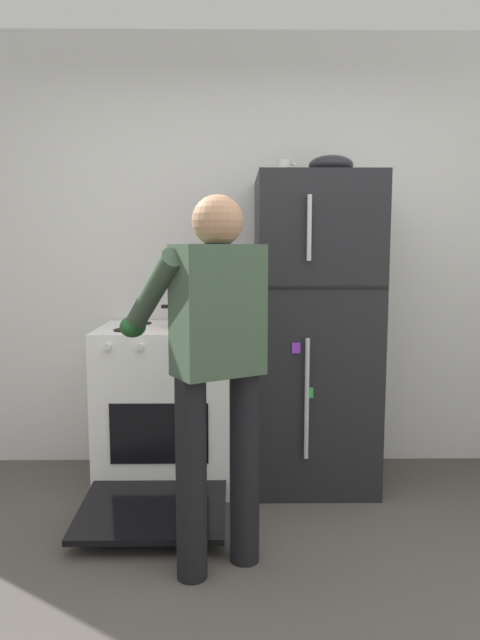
{
  "coord_description": "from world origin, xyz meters",
  "views": [
    {
      "loc": [
        -0.06,
        -1.77,
        1.38
      ],
      "look_at": [
        -0.02,
        1.32,
        1.0
      ],
      "focal_mm": 32.39,
      "sensor_mm": 36.0,
      "label": 1
    }
  ],
  "objects_px": {
    "stove_range": "(166,407)",
    "person_cook": "(213,349)",
    "refrigerator": "(314,332)",
    "mixing_bowl": "(331,166)",
    "coffee_mug": "(285,168)",
    "red_pot": "(191,315)"
  },
  "relations": [
    {
      "from": "red_pot",
      "to": "mixing_bowl",
      "type": "relative_size",
      "value": 1.35
    },
    {
      "from": "stove_range",
      "to": "person_cook",
      "type": "relative_size",
      "value": 0.77
    },
    {
      "from": "person_cook",
      "to": "mixing_bowl",
      "type": "bearing_deg",
      "value": 55.89
    },
    {
      "from": "coffee_mug",
      "to": "mixing_bowl",
      "type": "bearing_deg",
      "value": -10.99
    },
    {
      "from": "red_pot",
      "to": "refrigerator",
      "type": "bearing_deg",
      "value": 3.97
    },
    {
      "from": "mixing_bowl",
      "to": "person_cook",
      "type": "bearing_deg",
      "value": -124.11
    },
    {
      "from": "refrigerator",
      "to": "coffee_mug",
      "type": "bearing_deg",
      "value": 164.17
    },
    {
      "from": "stove_range",
      "to": "coffee_mug",
      "type": "distance_m",
      "value": 1.55
    },
    {
      "from": "refrigerator",
      "to": "red_pot",
      "type": "bearing_deg",
      "value": -176.03
    },
    {
      "from": "stove_range",
      "to": "coffee_mug",
      "type": "height_order",
      "value": "coffee_mug"
    },
    {
      "from": "red_pot",
      "to": "mixing_bowl",
      "type": "bearing_deg",
      "value": 3.59
    },
    {
      "from": "refrigerator",
      "to": "person_cook",
      "type": "height_order",
      "value": "refrigerator"
    },
    {
      "from": "refrigerator",
      "to": "coffee_mug",
      "type": "height_order",
      "value": "coffee_mug"
    },
    {
      "from": "stove_range",
      "to": "mixing_bowl",
      "type": "relative_size",
      "value": 4.91
    },
    {
      "from": "refrigerator",
      "to": "person_cook",
      "type": "relative_size",
      "value": 1.12
    },
    {
      "from": "coffee_mug",
      "to": "stove_range",
      "type": "bearing_deg",
      "value": -174.43
    },
    {
      "from": "refrigerator",
      "to": "mixing_bowl",
      "type": "xyz_separation_m",
      "value": [
        0.08,
        0.0,
        0.95
      ]
    },
    {
      "from": "refrigerator",
      "to": "person_cook",
      "type": "xyz_separation_m",
      "value": [
        -0.56,
        -0.94,
        0.07
      ]
    },
    {
      "from": "stove_range",
      "to": "refrigerator",
      "type": "bearing_deg",
      "value": 1.17
    },
    {
      "from": "red_pot",
      "to": "coffee_mug",
      "type": "bearing_deg",
      "value": 10.52
    },
    {
      "from": "refrigerator",
      "to": "coffee_mug",
      "type": "xyz_separation_m",
      "value": [
        -0.18,
        0.05,
        0.94
      ]
    },
    {
      "from": "refrigerator",
      "to": "stove_range",
      "type": "xyz_separation_m",
      "value": [
        -0.88,
        -0.02,
        -0.44
      ]
    }
  ]
}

